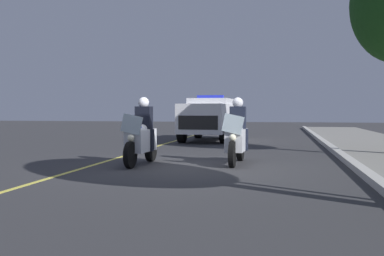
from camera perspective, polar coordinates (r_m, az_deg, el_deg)
name	(u,v)px	position (r m, az deg, el deg)	size (l,w,h in m)	color
ground_plane	(182,167)	(10.89, -1.29, -5.00)	(80.00, 80.00, 0.00)	#333335
curb_strip	(359,168)	(10.77, 20.56, -4.84)	(48.00, 0.24, 0.15)	#B7B5AD
lane_stripe_center	(95,165)	(11.59, -12.32, -4.59)	(48.00, 0.12, 0.01)	#E0D14C
police_motorcycle_lead_left	(141,137)	(11.35, -6.51, -1.18)	(2.14, 0.59, 1.72)	black
police_motorcycle_lead_right	(237,137)	(11.50, 5.75, -1.13)	(2.14, 0.59, 1.72)	black
police_suv	(210,117)	(20.11, 2.33, 1.42)	(4.98, 2.25, 2.05)	silver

